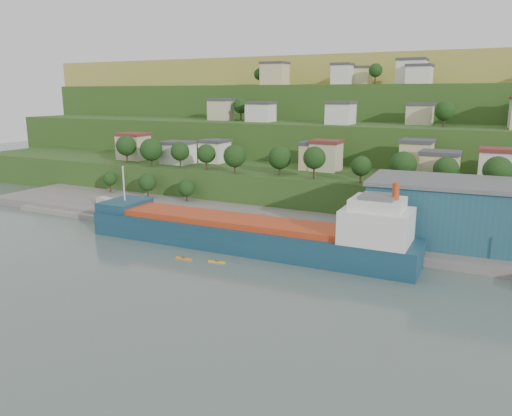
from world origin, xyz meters
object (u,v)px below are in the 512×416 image
Objects in this scene: caravan at (106,204)px; warehouse at (447,211)px; kayak_orange at (184,258)px; cargo_ship_near at (254,236)px.

warehouse is at bearing 23.46° from caravan.
warehouse is 8.90× the size of kayak_orange.
kayak_orange is at bearing -150.31° from warehouse.
caravan is (-50.10, 10.53, -0.24)m from cargo_ship_near.
warehouse is 54.27m from kayak_orange.
kayak_orange is (-9.39, -11.90, -2.68)m from cargo_ship_near.
cargo_ship_near is 51.19m from caravan.
caravan is (-85.65, -6.87, -5.72)m from warehouse.
warehouse reaches higher than caravan.
caravan reaches higher than kayak_orange.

